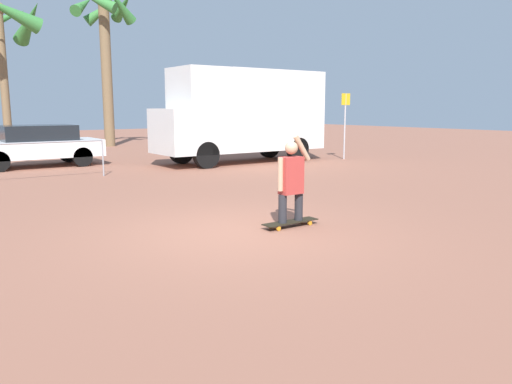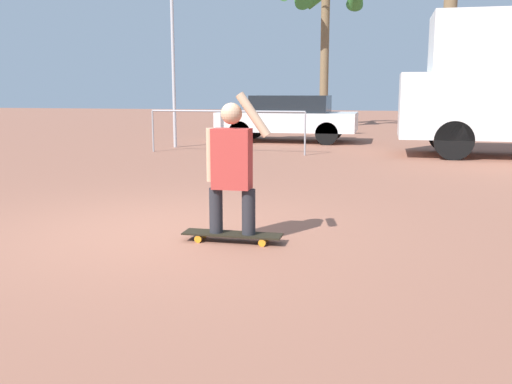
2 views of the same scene
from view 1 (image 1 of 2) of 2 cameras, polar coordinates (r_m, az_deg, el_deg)
The scene contains 8 objects.
ground_plane at distance 8.08m, azimuth -2.30°, elevation -4.57°, with size 80.00×80.00×0.00m, color #935B47.
skateboard at distance 8.42m, azimuth 3.97°, elevation -3.47°, with size 1.04×0.25×0.09m.
person_skateboarder at distance 8.28m, azimuth 4.02°, elevation 1.64°, with size 0.67×0.22×1.45m.
camper_van at distance 18.45m, azimuth -1.34°, elevation 9.04°, with size 6.40×2.05×3.33m.
parked_car_white at distance 18.58m, azimuth -23.81°, elevation 4.98°, with size 4.18×1.93×1.41m.
palm_tree_near_van at distance 27.72m, azimuth -16.84°, elevation 17.55°, with size 3.23×3.41×7.93m.
street_sign at distance 19.82m, azimuth 10.15°, elevation 8.39°, with size 0.44×0.06×2.54m.
plaza_railing_segment at distance 14.79m, azimuth -24.41°, elevation 4.53°, with size 3.98×0.05×1.08m.
Camera 1 is at (-4.31, -6.55, 1.97)m, focal length 35.00 mm.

